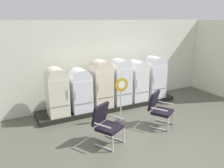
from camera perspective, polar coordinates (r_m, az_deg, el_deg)
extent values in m
cube|color=#4D4E41|center=(5.95, 13.25, -15.86)|extent=(12.00, 10.00, 0.05)
cube|color=silver|center=(8.30, -2.54, 5.35)|extent=(11.76, 0.12, 3.05)
cube|color=#47443F|center=(8.16, -2.64, 13.47)|extent=(11.76, 0.07, 0.06)
cube|color=silver|center=(10.32, 24.81, 6.02)|extent=(0.12, 2.20, 3.05)
cube|color=black|center=(8.16, -0.53, -5.43)|extent=(5.11, 0.95, 0.16)
cube|color=silver|center=(7.21, -13.68, -3.11)|extent=(0.62, 0.64, 1.20)
cylinder|color=silver|center=(7.04, -14.01, 1.50)|extent=(0.62, 0.62, 0.62)
cube|color=#383838|center=(6.99, -12.92, -5.58)|extent=(0.57, 0.01, 0.01)
cylinder|color=silver|center=(6.92, -11.08, -2.52)|extent=(0.02, 0.02, 0.28)
cube|color=white|center=(7.44, -8.02, -2.72)|extent=(0.66, 0.66, 1.08)
cylinder|color=white|center=(7.28, -8.18, 1.29)|extent=(0.66, 0.64, 0.66)
cube|color=#383838|center=(7.21, -7.07, -4.94)|extent=(0.60, 0.01, 0.01)
cylinder|color=silver|center=(7.01, -9.19, -2.85)|extent=(0.02, 0.02, 0.28)
cube|color=beige|center=(7.66, -2.65, -1.13)|extent=(0.64, 0.63, 1.30)
cylinder|color=beige|center=(7.49, -2.71, 3.63)|extent=(0.64, 0.61, 0.64)
cube|color=#383838|center=(7.46, -1.60, -3.49)|extent=(0.59, 0.01, 0.01)
cylinder|color=silver|center=(7.22, -3.46, -0.92)|extent=(0.02, 0.02, 0.28)
cube|color=white|center=(7.99, 2.17, -0.43)|extent=(0.62, 0.65, 1.29)
cylinder|color=white|center=(7.83, 2.22, 4.08)|extent=(0.62, 0.63, 0.62)
cube|color=#383838|center=(7.79, 3.33, -2.67)|extent=(0.57, 0.01, 0.01)
cylinder|color=silver|center=(7.55, 1.80, -0.21)|extent=(0.02, 0.02, 0.28)
cube|color=white|center=(8.36, 6.49, -0.14)|extent=(0.60, 0.62, 1.18)
cylinder|color=white|center=(8.21, 6.62, 3.82)|extent=(0.60, 0.61, 0.60)
cube|color=#383838|center=(8.17, 7.66, -2.13)|extent=(0.55, 0.01, 0.01)
cylinder|color=silver|center=(7.93, 6.38, 0.03)|extent=(0.02, 0.02, 0.28)
cube|color=white|center=(8.81, 10.63, 0.69)|extent=(0.69, 0.66, 1.23)
cylinder|color=white|center=(8.67, 10.84, 4.61)|extent=(0.69, 0.65, 0.69)
cube|color=#383838|center=(8.62, 11.91, -1.26)|extent=(0.63, 0.01, 0.01)
cylinder|color=silver|center=(8.34, 10.59, 0.86)|extent=(0.02, 0.02, 0.28)
cylinder|color=silver|center=(5.80, -2.15, -15.77)|extent=(0.31, 0.53, 0.04)
cylinder|color=silver|center=(5.57, 0.15, -14.92)|extent=(0.05, 0.05, 0.38)
cylinder|color=silver|center=(6.16, 0.75, -13.67)|extent=(0.31, 0.53, 0.04)
cylinder|color=silver|center=(5.94, 2.98, -12.77)|extent=(0.05, 0.05, 0.38)
cube|color=black|center=(5.77, -0.66, -11.03)|extent=(0.74, 0.73, 0.09)
cube|color=black|center=(5.78, -3.00, -7.54)|extent=(0.57, 0.43, 0.54)
cylinder|color=silver|center=(5.47, -2.45, -10.48)|extent=(0.26, 0.43, 0.04)
cylinder|color=silver|center=(5.91, 0.98, -8.34)|extent=(0.26, 0.43, 0.04)
cylinder|color=silver|center=(6.80, 11.69, -11.00)|extent=(0.33, 0.51, 0.04)
cylinder|color=silver|center=(6.64, 13.99, -9.99)|extent=(0.05, 0.05, 0.38)
cylinder|color=silver|center=(7.24, 13.11, -9.33)|extent=(0.33, 0.51, 0.04)
cylinder|color=silver|center=(7.09, 15.29, -8.34)|extent=(0.05, 0.05, 0.38)
cube|color=black|center=(6.84, 12.64, -6.91)|extent=(0.75, 0.74, 0.09)
cube|color=black|center=(6.81, 10.55, -4.05)|extent=(0.57, 0.44, 0.54)
cylinder|color=silver|center=(6.51, 11.88, -6.32)|extent=(0.28, 0.42, 0.04)
cylinder|color=silver|center=(7.03, 13.53, -4.69)|extent=(0.28, 0.42, 0.04)
cylinder|color=#2D2D30|center=(7.15, 2.21, -9.26)|extent=(0.32, 0.32, 0.03)
cylinder|color=silver|center=(6.91, 2.26, -4.78)|extent=(0.04, 0.04, 1.17)
cylinder|color=#AF8F1B|center=(6.70, 2.43, -0.20)|extent=(0.42, 0.02, 0.42)
cylinder|color=white|center=(6.69, 2.48, -0.22)|extent=(0.23, 0.00, 0.23)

